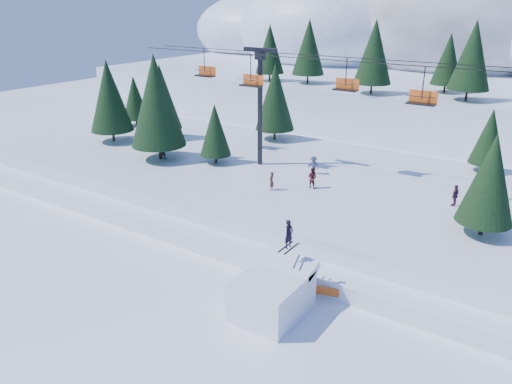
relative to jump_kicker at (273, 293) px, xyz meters
The scene contains 10 objects.
ground 3.31m from the jump_kicker, 139.25° to the right, with size 160.00×160.00×0.00m, color white.
mid_shelf 16.17m from the jump_kicker, 98.26° to the left, with size 70.00×22.00×2.50m, color white.
berm 6.47m from the jump_kicker, 111.16° to the left, with size 70.00×6.00×1.10m, color white.
mountain_ridge 72.25m from the jump_kicker, 95.93° to the left, with size 119.00×60.74×26.46m.
jump_kicker is the anchor object (origin of this frame).
chairlift 17.97m from the jump_kicker, 91.60° to the left, with size 46.00×3.21×10.28m.
conifer_stand 17.54m from the jump_kicker, 101.08° to the left, with size 61.39×16.90×9.70m.
distant_skiers 15.30m from the jump_kicker, 101.31° to the left, with size 34.09×7.58×1.70m.
banner_near 3.74m from the jump_kicker, 52.28° to the left, with size 2.77×0.77×0.90m.
banner_far 10.42m from the jump_kicker, 19.84° to the left, with size 2.78×0.72×0.90m.
Camera 1 is at (14.76, -18.43, 16.48)m, focal length 35.00 mm.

